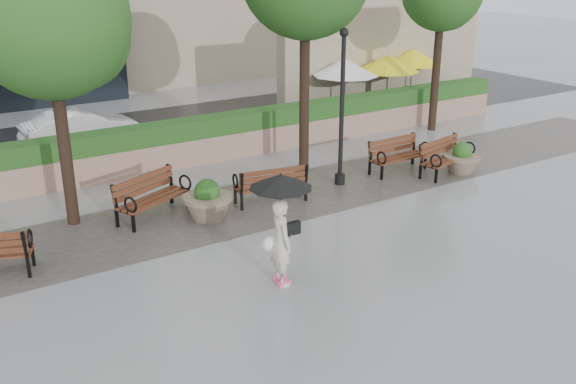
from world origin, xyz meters
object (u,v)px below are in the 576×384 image
bench_3 (398,162)px  planter_right (462,161)px  bench_2 (271,192)px  planter_left (208,203)px  lamppost (342,118)px  pedestrian (281,219)px  car_right (81,128)px  bench_1 (153,205)px  bench_4 (445,164)px

bench_3 → planter_right: (1.51, -1.04, 0.06)m
bench_2 → planter_left: planter_left is taller
bench_3 → lamppost: (-2.07, 0.04, 1.57)m
bench_3 → planter_left: bearing=179.5°
lamppost → bench_3: bearing=-1.2°
bench_3 → lamppost: size_ratio=0.44×
planter_left → pedestrian: bearing=-93.4°
bench_3 → car_right: size_ratio=0.50×
car_right → planter_right: bearing=-136.8°
bench_1 → bench_2: bench_1 is taller
bench_2 → planter_right: 5.97m
planter_left → pedestrian: (-0.21, -3.64, 0.94)m
bench_1 → bench_2: size_ratio=1.07×
bench_2 → bench_4: (5.40, -0.78, 0.00)m
bench_1 → pedestrian: size_ratio=0.94×
bench_1 → planter_left: bench_1 is taller
bench_3 → pedestrian: pedestrian is taller
bench_1 → lamppost: bearing=-29.9°
planter_left → lamppost: lamppost is taller
bench_2 → bench_3: same height
bench_2 → car_right: size_ratio=0.51×
bench_4 → planter_left: planter_left is taller
planter_right → pedestrian: pedestrian is taller
lamppost → pedestrian: 5.86m
bench_4 → bench_1: bearing=157.7°
planter_right → bench_1: bearing=169.5°
bench_1 → car_right: 7.03m
lamppost → car_right: bearing=123.1°
bench_2 → pedestrian: size_ratio=0.88×
bench_3 → bench_1: bearing=173.0°
bench_4 → lamppost: size_ratio=0.47×
car_right → pedestrian: (0.57, -11.44, 0.71)m
bench_3 → bench_4: 1.35m
bench_3 → planter_right: bench_3 is taller
lamppost → bench_1: bearing=174.1°
bench_3 → bench_2: bearing=179.0°
bench_3 → lamppost: 2.60m
bench_2 → planter_left: 1.82m
pedestrian → planter_right: bearing=-57.5°
bench_1 → planter_right: bearing=-34.5°
bench_1 → planter_right: bench_1 is taller
bench_1 → bench_3: size_ratio=1.10×
planter_left → lamppost: bearing=3.5°
planter_left → car_right: car_right is taller
bench_3 → lamppost: lamppost is taller
bench_4 → planter_right: 0.52m
car_right → pedestrian: pedestrian is taller
bench_1 → bench_4: bearing=-34.1°
planter_right → planter_left: bearing=173.8°
bench_3 → planter_left: 6.21m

